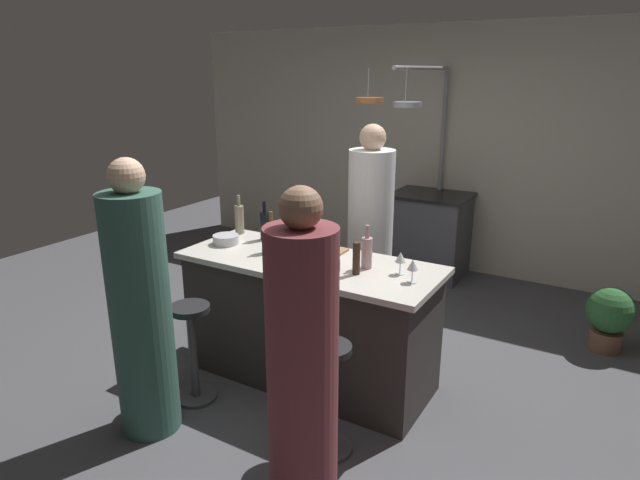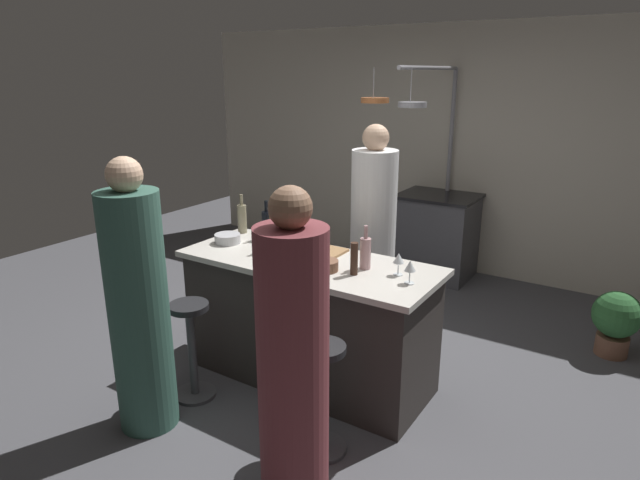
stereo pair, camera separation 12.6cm
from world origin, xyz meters
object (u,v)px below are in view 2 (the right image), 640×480
object	(u,v)px
cutting_board	(322,250)
mixing_bowl_wooden	(325,265)
wine_bottle_dark	(267,225)
guest_right	(293,366)
wine_bottle_white	(242,218)
wine_glass_by_chef	(399,259)
wine_bottle_amber	(272,236)
chef	(373,240)
pepper_mill	(354,259)
wine_glass_near_right_guest	(281,251)
wine_glass_near_left_guest	(410,267)
wine_bottle_rose	(365,253)
stove_range	(436,235)
guest_left	(139,309)
potted_plant	(616,320)
bar_stool_left	(192,346)
bar_stool_right	(323,394)
mixing_bowl_steel	(228,239)

from	to	relation	value
cutting_board	mixing_bowl_wooden	world-z (taller)	mixing_bowl_wooden
wine_bottle_dark	guest_right	bearing A→B (deg)	-47.87
wine_bottle_white	wine_glass_by_chef	world-z (taller)	wine_bottle_white
cutting_board	guest_right	bearing A→B (deg)	-63.58
cutting_board	mixing_bowl_wooden	xyz separation A→B (m)	(0.22, -0.31, 0.03)
cutting_board	wine_bottle_amber	size ratio (longest dim) A/B	1.09
chef	pepper_mill	xyz separation A→B (m)	(0.37, -0.98, 0.20)
wine_glass_near_right_guest	pepper_mill	bearing A→B (deg)	15.01
wine_bottle_white	wine_glass_near_left_guest	world-z (taller)	wine_bottle_white
wine_glass_by_chef	mixing_bowl_wooden	size ratio (longest dim) A/B	0.85
pepper_mill	wine_bottle_rose	bearing A→B (deg)	87.09
guest_right	mixing_bowl_wooden	distance (m)	0.98
stove_range	mixing_bowl_wooden	bearing A→B (deg)	-85.35
wine_bottle_white	mixing_bowl_wooden	xyz separation A→B (m)	(1.00, -0.37, -0.08)
pepper_mill	wine_bottle_white	size ratio (longest dim) A/B	0.68
guest_left	potted_plant	xyz separation A→B (m)	(2.36, 2.53, -0.48)
wine_glass_near_right_guest	wine_bottle_rose	bearing A→B (deg)	28.62
wine_glass_near_left_guest	cutting_board	bearing A→B (deg)	163.27
bar_stool_left	guest_left	xyz separation A→B (m)	(-0.03, -0.36, 0.40)
bar_stool_right	guest_right	xyz separation A→B (m)	(0.08, -0.39, 0.39)
guest_right	wine_bottle_rose	bearing A→B (deg)	99.66
bar_stool_right	wine_bottle_dark	size ratio (longest dim) A/B	2.28
wine_bottle_amber	wine_bottle_white	bearing A→B (deg)	152.92
cutting_board	wine_bottle_white	xyz separation A→B (m)	(-0.78, 0.06, 0.11)
wine_bottle_dark	bar_stool_left	bearing A→B (deg)	-89.54
wine_glass_near_left_guest	mixing_bowl_wooden	xyz separation A→B (m)	(-0.55, -0.08, -0.07)
guest_left	potted_plant	bearing A→B (deg)	46.98
mixing_bowl_steel	wine_bottle_white	bearing A→B (deg)	107.15
chef	cutting_board	bearing A→B (deg)	-93.19
stove_range	wine_bottle_rose	size ratio (longest dim) A/B	3.10
bar_stool_right	potted_plant	size ratio (longest dim) A/B	1.31
wine_bottle_rose	mixing_bowl_wooden	size ratio (longest dim) A/B	1.68
guest_right	potted_plant	world-z (taller)	guest_right
mixing_bowl_wooden	wine_bottle_amber	bearing A→B (deg)	166.59
wine_bottle_white	mixing_bowl_wooden	world-z (taller)	wine_bottle_white
chef	wine_glass_by_chef	bearing A→B (deg)	-54.12
cutting_board	mixing_bowl_wooden	bearing A→B (deg)	-54.96
wine_glass_near_left_guest	wine_bottle_amber	bearing A→B (deg)	177.86
guest_right	wine_bottle_dark	bearing A→B (deg)	132.13
chef	guest_left	world-z (taller)	chef
stove_range	wine_bottle_dark	world-z (taller)	wine_bottle_dark
guest_right	wine_bottle_dark	xyz separation A→B (m)	(-1.12, 1.23, 0.25)
wine_bottle_dark	wine_bottle_rose	size ratio (longest dim) A/B	1.04
wine_glass_near_right_guest	wine_bottle_dark	bearing A→B (deg)	136.52
bar_stool_left	pepper_mill	xyz separation A→B (m)	(0.92, 0.54, 0.63)
guest_left	wine_glass_near_right_guest	xyz separation A→B (m)	(0.47, 0.78, 0.22)
chef	wine_bottle_dark	xyz separation A→B (m)	(-0.55, -0.68, 0.21)
pepper_mill	mixing_bowl_steel	world-z (taller)	pepper_mill
bar_stool_left	guest_left	size ratio (longest dim) A/B	0.40
guest_left	wine_bottle_rose	bearing A→B (deg)	47.46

